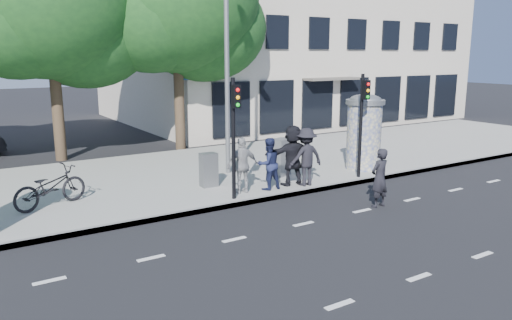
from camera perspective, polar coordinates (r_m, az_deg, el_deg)
ground at (r=11.65m, az=9.70°, el=-9.16°), size 120.00×120.00×0.00m
sidewalk at (r=17.65m, az=-6.73°, el=-1.48°), size 40.00×8.00×0.15m
curb at (r=14.30m, az=0.17°, el=-4.63°), size 40.00×0.10×0.16m
lane_dash_near at (r=10.26m, az=18.12°, el=-12.61°), size 32.00×0.12×0.01m
lane_dash_far at (r=12.65m, az=5.44°, el=-7.28°), size 32.00×0.12×0.01m
ad_column_right at (r=18.06m, az=12.25°, el=3.36°), size 1.36×1.36×2.65m
traffic_pole_near at (r=13.74m, az=-2.49°, el=3.88°), size 0.22×0.31×3.40m
traffic_pole_far at (r=16.63m, az=12.07°, el=5.06°), size 0.22×0.31×3.40m
street_lamp at (r=16.77m, az=-3.28°, el=14.13°), size 0.25×0.93×8.00m
tree_near_left at (r=21.15m, az=-22.61°, el=16.28°), size 6.80×6.80×8.97m
tree_center at (r=22.26m, az=-9.11°, el=17.40°), size 7.00×7.00×9.30m
building at (r=34.08m, az=2.45°, el=15.09°), size 20.30×15.85×12.00m
ped_c at (r=14.98m, az=1.44°, el=-0.44°), size 0.77×0.60×1.58m
ped_d at (r=15.50m, az=5.71°, el=0.35°), size 1.20×0.74×1.80m
ped_e at (r=14.61m, az=-1.55°, el=-0.61°), size 1.03×0.66×1.66m
ped_f at (r=15.52m, az=4.21°, el=0.55°), size 1.81×0.82×1.89m
man_road at (r=14.16m, az=13.93°, el=-2.00°), size 0.64×0.45×1.65m
bicycle at (r=14.43m, az=-22.47°, el=-2.86°), size 1.40×2.19×1.09m
cabinet_left at (r=15.44m, az=-5.43°, el=-1.13°), size 0.51×0.38×1.05m
cabinet_right at (r=16.78m, az=2.87°, el=0.33°), size 0.71×0.62×1.25m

